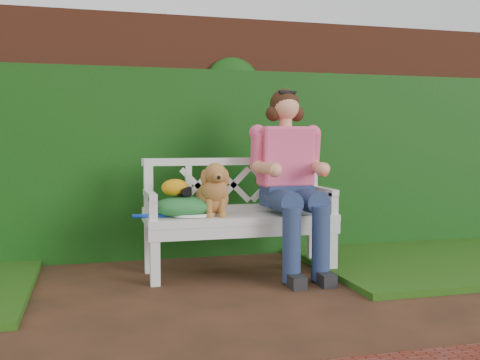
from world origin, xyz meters
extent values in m
plane|color=black|center=(0.00, 0.00, 0.00)|extent=(60.00, 60.00, 0.00)
cube|color=brown|center=(0.00, 1.90, 1.10)|extent=(10.00, 0.30, 2.20)
cube|color=#194E10|center=(0.00, 1.68, 0.85)|extent=(10.00, 0.18, 1.70)
cube|color=#14330D|center=(2.40, 0.90, 0.03)|extent=(2.60, 2.00, 0.05)
cube|color=black|center=(0.00, 0.87, 0.67)|extent=(0.11, 0.08, 0.07)
ellipsoid|color=orange|center=(-0.06, 0.88, 0.70)|extent=(0.25, 0.22, 0.13)
camera|label=1|loc=(-0.69, -3.38, 1.06)|focal=42.00mm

